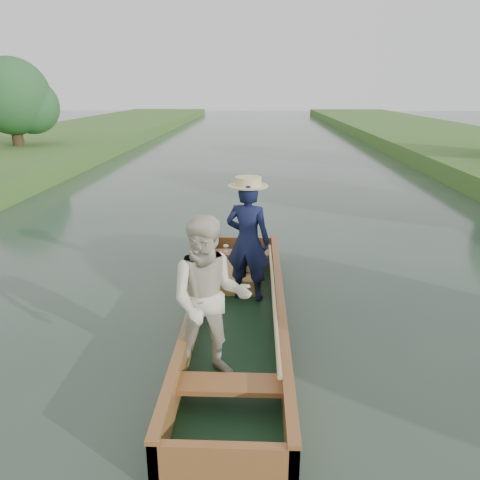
{
  "coord_description": "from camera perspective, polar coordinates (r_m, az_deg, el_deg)",
  "views": [
    {
      "loc": [
        0.23,
        -5.18,
        2.83
      ],
      "look_at": [
        0.0,
        0.6,
        0.95
      ],
      "focal_mm": 35.0,
      "sensor_mm": 36.0,
      "label": 1
    }
  ],
  "objects": [
    {
      "name": "trees_far",
      "position": [
        13.39,
        11.65,
        16.41
      ],
      "size": [
        22.81,
        14.15,
        4.49
      ],
      "color": "#47331E",
      "rests_on": "ground"
    },
    {
      "name": "ground",
      "position": [
        5.91,
        -0.24,
        -10.62
      ],
      "size": [
        120.0,
        120.0,
        0.0
      ],
      "primitive_type": "plane",
      "color": "#283D30",
      "rests_on": "ground"
    },
    {
      "name": "punt",
      "position": [
        5.47,
        -1.12,
        -6.21
      ],
      "size": [
        1.22,
        5.0,
        1.74
      ],
      "color": "black",
      "rests_on": "ground"
    }
  ]
}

